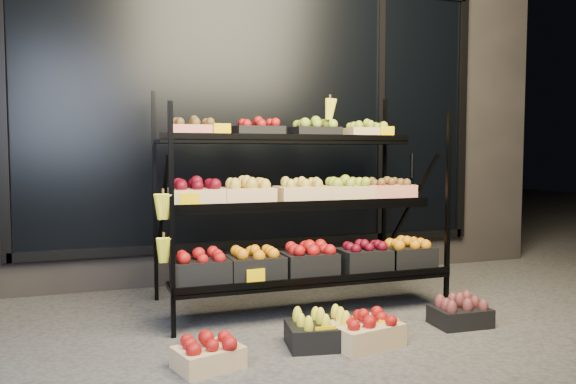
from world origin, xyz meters
name	(u,v)px	position (x,y,z in m)	size (l,w,h in m)	color
ground	(332,329)	(0.00, 0.00, 0.00)	(24.00, 24.00, 0.00)	#514F4C
building	(236,100)	(0.00, 2.59, 1.75)	(6.00, 2.08, 3.50)	#2D2826
display_rack	(299,204)	(-0.01, 0.60, 0.79)	(2.18, 1.02, 1.74)	black
tag_floor_a	(326,343)	(-0.22, -0.40, 0.06)	(0.13, 0.01, 0.12)	#E9BA00
tag_floor_b	(388,335)	(0.20, -0.40, 0.06)	(0.13, 0.01, 0.12)	#E9BA00
floor_crate_left	(208,353)	(-0.92, -0.40, 0.09)	(0.40, 0.34, 0.18)	#DBB77E
floor_crate_midleft	(321,331)	(-0.20, -0.28, 0.10)	(0.46, 0.36, 0.21)	black
floor_crate_midright	(364,330)	(0.06, -0.36, 0.10)	(0.47, 0.38, 0.21)	#DBB77E
floor_crate_right	(460,313)	(0.86, -0.22, 0.09)	(0.38, 0.29, 0.19)	black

